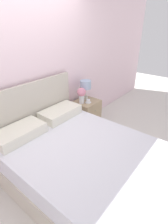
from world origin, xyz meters
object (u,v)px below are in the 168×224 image
at_px(nightstand, 87,115).
at_px(bed, 83,163).
at_px(table_lamp, 86,86).
at_px(flower_vase, 82,94).
at_px(teacup, 88,101).

bearing_deg(nightstand, bed, -143.87).
xyz_separation_m(bed, table_lamp, (1.16, 0.88, 0.57)).
height_order(nightstand, flower_vase, flower_vase).
relative_size(bed, flower_vase, 7.34).
relative_size(bed, nightstand, 3.58).
bearing_deg(bed, flower_vase, 40.17).
bearing_deg(teacup, nightstand, 62.50).
relative_size(flower_vase, teacup, 2.60).
xyz_separation_m(nightstand, table_lamp, (0.06, 0.08, 0.58)).
distance_m(table_lamp, flower_vase, 0.22).
distance_m(nightstand, teacup, 0.34).
bearing_deg(flower_vase, nightstand, -7.98).
bearing_deg(nightstand, flower_vase, 172.02).
height_order(bed, teacup, bed).
relative_size(bed, teacup, 19.06).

